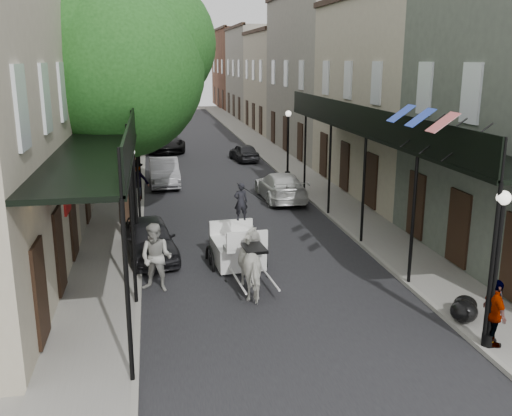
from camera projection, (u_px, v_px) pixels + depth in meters
name	position (u px, v px, depth m)	size (l,w,h in m)	color
ground	(295.00, 326.00, 14.50)	(140.00, 140.00, 0.00)	gray
road	(212.00, 174.00, 33.53)	(8.00, 90.00, 0.01)	black
sidewalk_left	(125.00, 177.00, 32.65)	(2.20, 90.00, 0.12)	gray
sidewalk_right	(294.00, 171.00, 34.39)	(2.20, 90.00, 0.12)	gray
building_row_left	(74.00, 78.00, 40.22)	(5.00, 80.00, 10.50)	#AFA58C
building_row_right	(309.00, 77.00, 43.21)	(5.00, 80.00, 10.50)	gray
gallery_left	(109.00, 136.00, 19.28)	(2.20, 18.05, 4.88)	black
gallery_right	(377.00, 130.00, 20.95)	(2.20, 18.05, 4.88)	black
tree_near	(127.00, 62.00, 21.81)	(7.31, 6.80, 9.63)	#382619
tree_far	(135.00, 71.00, 35.29)	(6.45, 6.00, 8.61)	#382619
lamppost_right_near	(496.00, 268.00, 12.80)	(0.32, 0.32, 3.71)	black
lamppost_left	(133.00, 200.00, 18.98)	(0.32, 0.32, 3.71)	black
lamppost_right_far	(288.00, 143.00, 31.83)	(0.32, 0.32, 3.71)	black
horse	(255.00, 264.00, 16.40)	(0.94, 2.07, 1.75)	silver
carriage	(234.00, 229.00, 18.88)	(1.94, 2.69, 2.93)	black
pedestrian_walking	(156.00, 258.00, 16.51)	(0.99, 0.77, 2.03)	#9F9F96
pedestrian_sidewalk_left	(136.00, 180.00, 26.64)	(1.26, 0.72, 1.95)	gray
pedestrian_sidewalk_right	(495.00, 313.00, 13.10)	(0.95, 0.40, 1.62)	gray
car_left_near	(150.00, 239.00, 19.38)	(1.58, 3.94, 1.34)	black
car_left_mid	(164.00, 172.00, 30.53)	(1.50, 4.30, 1.42)	#95959A
car_left_far	(163.00, 141.00, 41.79)	(2.54, 5.52, 1.53)	black
car_right_near	(280.00, 186.00, 27.36)	(1.86, 4.58, 1.33)	silver
car_right_far	(244.00, 152.00, 37.81)	(1.39, 3.45, 1.18)	black
trash_bags	(464.00, 309.00, 14.60)	(0.94, 1.09, 0.58)	black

